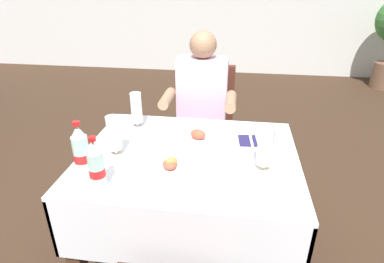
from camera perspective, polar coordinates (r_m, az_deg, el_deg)
The scene contains 12 objects.
ground_plane at distance 2.17m, azimuth -0.62°, elevation -21.20°, with size 11.00×11.00×0.00m, color #382619.
main_dining_table at distance 1.76m, azimuth -0.47°, elevation -8.80°, with size 1.12×0.91×0.76m.
chair_far_diner_seat at distance 2.51m, azimuth 2.42°, elevation 1.66°, with size 0.44×0.50×0.97m.
seated_diner_far at distance 2.35m, azimuth 1.67°, elevation 4.08°, with size 0.50×0.46×1.26m.
plate_near_camera at distance 1.54m, azimuth -3.47°, elevation -6.26°, with size 0.24×0.24×0.07m.
plate_far_diner at distance 1.79m, azimuth 0.90°, elevation -1.16°, with size 0.23×0.23×0.07m.
beer_glass_left at distance 1.95m, azimuth -9.88°, elevation 3.77°, with size 0.07×0.07×0.22m.
beer_glass_middle at distance 1.66m, azimuth -13.73°, elevation -0.75°, with size 0.07×0.07×0.21m.
beer_glass_right at distance 1.52m, azimuth 12.94°, elevation -3.04°, with size 0.07×0.07×0.23m.
cola_bottle_primary at distance 1.54m, azimuth -19.19°, elevation -3.40°, with size 0.07×0.07×0.27m.
cola_bottle_secondary at distance 1.43m, azimuth -16.71°, elevation -5.94°, with size 0.07×0.07×0.25m.
napkin_cutlery_set at distance 1.82m, azimuth 11.03°, elevation -1.61°, with size 0.18×0.19×0.01m.
Camera 1 is at (0.23, -1.45, 1.60)m, focal length 29.86 mm.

